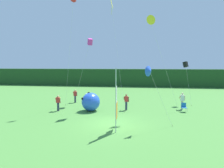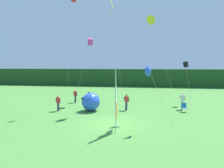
{
  "view_description": "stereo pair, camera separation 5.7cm",
  "coord_description": "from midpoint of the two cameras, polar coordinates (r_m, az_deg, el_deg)",
  "views": [
    {
      "loc": [
        1.89,
        -14.55,
        4.7
      ],
      "look_at": [
        -0.34,
        2.52,
        2.89
      ],
      "focal_mm": 30.54,
      "sensor_mm": 36.0,
      "label": 1
    },
    {
      "loc": [
        1.95,
        -14.54,
        4.7
      ],
      "look_at": [
        -0.34,
        2.52,
        2.89
      ],
      "focal_mm": 30.54,
      "sensor_mm": 36.0,
      "label": 2
    }
  ],
  "objects": [
    {
      "name": "kite_yellow_diamond_2",
      "position": [
        21.14,
        -0.1,
        22.03
      ],
      "size": [
        1.71,
        2.54,
        11.61
      ],
      "color": "brown",
      "rests_on": "ground"
    },
    {
      "name": "kite_magenta_box_1",
      "position": [
        23.41,
        -6.68,
        12.36
      ],
      "size": [
        2.78,
        1.45,
        7.77
      ],
      "color": "brown",
      "rests_on": "ground"
    },
    {
      "name": "ground_plane",
      "position": [
        15.4,
        -0.07,
        -11.77
      ],
      "size": [
        120.0,
        120.0,
        0.0
      ],
      "primitive_type": "plane",
      "color": "#478438"
    },
    {
      "name": "kite_black_box_5",
      "position": [
        24.08,
        21.09,
        5.44
      ],
      "size": [
        0.91,
        1.54,
        5.02
      ],
      "color": "brown",
      "rests_on": "ground"
    },
    {
      "name": "banner_flag",
      "position": [
        13.25,
        1.18,
        -5.18
      ],
      "size": [
        0.06,
        1.03,
        4.45
      ],
      "color": "#B7B7BC",
      "rests_on": "ground"
    },
    {
      "name": "person_mid_field",
      "position": [
        23.74,
        -11.04,
        -3.44
      ],
      "size": [
        0.55,
        0.48,
        1.61
      ],
      "color": "#2D334C",
      "rests_on": "ground"
    },
    {
      "name": "folding_chair",
      "position": [
        20.19,
        20.65,
        -6.38
      ],
      "size": [
        0.51,
        0.51,
        0.89
      ],
      "color": "#BCBCC1",
      "rests_on": "ground"
    },
    {
      "name": "person_far_right",
      "position": [
        19.57,
        4.21,
        -5.28
      ],
      "size": [
        0.55,
        0.48,
        1.66
      ],
      "color": "#2D334C",
      "rests_on": "ground"
    },
    {
      "name": "kite_blue_delta_3",
      "position": [
        13.89,
        11.12,
        3.74
      ],
      "size": [
        2.18,
        1.04,
        4.58
      ],
      "color": "brown",
      "rests_on": "ground"
    },
    {
      "name": "person_near_banner",
      "position": [
        21.15,
        20.21,
        -4.65
      ],
      "size": [
        0.55,
        0.48,
        1.74
      ],
      "color": "#B7B2A3",
      "rests_on": "ground"
    },
    {
      "name": "person_far_left",
      "position": [
        19.94,
        -15.93,
        -5.36
      ],
      "size": [
        0.55,
        0.48,
        1.61
      ],
      "color": "#2D334C",
      "rests_on": "ground"
    },
    {
      "name": "inflatable_balloon",
      "position": [
        19.32,
        -6.47,
        -5.32
      ],
      "size": [
        1.84,
        1.84,
        1.88
      ],
      "color": "blue",
      "rests_on": "ground"
    },
    {
      "name": "distant_treeline",
      "position": [
        40.88,
        4.75,
        1.93
      ],
      "size": [
        80.0,
        2.4,
        3.65
      ],
      "primitive_type": "cube",
      "color": "#1E421E",
      "rests_on": "ground"
    },
    {
      "name": "kite_yellow_delta_4",
      "position": [
        18.46,
        11.29,
        18.12
      ],
      "size": [
        3.57,
        1.67,
        9.08
      ],
      "color": "brown",
      "rests_on": "ground"
    }
  ]
}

